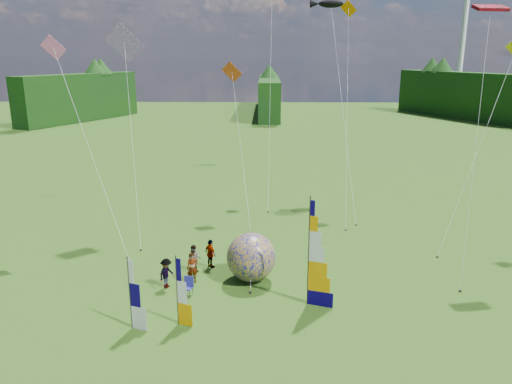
{
  "coord_description": "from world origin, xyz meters",
  "views": [
    {
      "loc": [
        -0.49,
        -19.98,
        12.19
      ],
      "look_at": [
        -1.0,
        4.0,
        5.5
      ],
      "focal_mm": 35.0,
      "sensor_mm": 36.0,
      "label": 1
    }
  ],
  "objects_px": {
    "spectator_c": "(166,273)",
    "kite_whale": "(343,96)",
    "bol_inflatable": "(251,257)",
    "camp_chair": "(187,287)",
    "side_banner_left": "(177,292)",
    "spectator_b": "(194,259)",
    "spectator_d": "(211,254)",
    "side_banner_far": "(130,294)",
    "spectator_a": "(192,268)",
    "feather_banner_main": "(309,254)"
  },
  "relations": [
    {
      "from": "spectator_c",
      "to": "bol_inflatable",
      "type": "bearing_deg",
      "value": -51.29
    },
    {
      "from": "spectator_d",
      "to": "spectator_c",
      "type": "bearing_deg",
      "value": 102.21
    },
    {
      "from": "side_banner_far",
      "to": "camp_chair",
      "type": "distance_m",
      "value": 4.06
    },
    {
      "from": "spectator_c",
      "to": "kite_whale",
      "type": "xyz_separation_m",
      "value": [
        11.41,
        16.21,
        8.06
      ]
    },
    {
      "from": "side_banner_far",
      "to": "bol_inflatable",
      "type": "bearing_deg",
      "value": 64.04
    },
    {
      "from": "feather_banner_main",
      "to": "spectator_a",
      "type": "bearing_deg",
      "value": 176.74
    },
    {
      "from": "side_banner_left",
      "to": "bol_inflatable",
      "type": "relative_size",
      "value": 1.22
    },
    {
      "from": "spectator_a",
      "to": "spectator_b",
      "type": "xyz_separation_m",
      "value": [
        -0.08,
        1.35,
        -0.03
      ]
    },
    {
      "from": "feather_banner_main",
      "to": "spectator_c",
      "type": "distance_m",
      "value": 7.84
    },
    {
      "from": "bol_inflatable",
      "to": "spectator_a",
      "type": "relative_size",
      "value": 1.6
    },
    {
      "from": "spectator_c",
      "to": "camp_chair",
      "type": "bearing_deg",
      "value": -99.44
    },
    {
      "from": "side_banner_far",
      "to": "spectator_d",
      "type": "xyz_separation_m",
      "value": [
        2.88,
        6.81,
        -0.85
      ]
    },
    {
      "from": "side_banner_far",
      "to": "spectator_d",
      "type": "relative_size",
      "value": 1.98
    },
    {
      "from": "bol_inflatable",
      "to": "kite_whale",
      "type": "distance_m",
      "value": 18.3
    },
    {
      "from": "feather_banner_main",
      "to": "side_banner_left",
      "type": "distance_m",
      "value": 6.58
    },
    {
      "from": "side_banner_far",
      "to": "spectator_c",
      "type": "height_order",
      "value": "side_banner_far"
    },
    {
      "from": "bol_inflatable",
      "to": "camp_chair",
      "type": "bearing_deg",
      "value": -149.75
    },
    {
      "from": "side_banner_far",
      "to": "spectator_c",
      "type": "distance_m",
      "value": 4.33
    },
    {
      "from": "spectator_b",
      "to": "camp_chair",
      "type": "height_order",
      "value": "spectator_b"
    },
    {
      "from": "bol_inflatable",
      "to": "kite_whale",
      "type": "height_order",
      "value": "kite_whale"
    },
    {
      "from": "spectator_c",
      "to": "kite_whale",
      "type": "bearing_deg",
      "value": -9.26
    },
    {
      "from": "spectator_b",
      "to": "kite_whale",
      "type": "relative_size",
      "value": 0.09
    },
    {
      "from": "feather_banner_main",
      "to": "spectator_d",
      "type": "distance_m",
      "value": 7.13
    },
    {
      "from": "camp_chair",
      "to": "side_banner_far",
      "type": "bearing_deg",
      "value": -107.37
    },
    {
      "from": "side_banner_left",
      "to": "spectator_b",
      "type": "height_order",
      "value": "side_banner_left"
    },
    {
      "from": "side_banner_far",
      "to": "spectator_c",
      "type": "xyz_separation_m",
      "value": [
        0.8,
        4.16,
        -0.89
      ]
    },
    {
      "from": "feather_banner_main",
      "to": "bol_inflatable",
      "type": "distance_m",
      "value": 4.22
    },
    {
      "from": "spectator_d",
      "to": "camp_chair",
      "type": "bearing_deg",
      "value": 127.01
    },
    {
      "from": "feather_banner_main",
      "to": "side_banner_left",
      "type": "xyz_separation_m",
      "value": [
        -6.15,
        -2.05,
        -1.08
      ]
    },
    {
      "from": "side_banner_far",
      "to": "spectator_b",
      "type": "relative_size",
      "value": 2.09
    },
    {
      "from": "side_banner_far",
      "to": "spectator_a",
      "type": "xyz_separation_m",
      "value": [
        2.1,
        4.82,
        -0.86
      ]
    },
    {
      "from": "feather_banner_main",
      "to": "side_banner_far",
      "type": "height_order",
      "value": "feather_banner_main"
    },
    {
      "from": "spectator_a",
      "to": "spectator_d",
      "type": "height_order",
      "value": "spectator_d"
    },
    {
      "from": "spectator_c",
      "to": "spectator_d",
      "type": "height_order",
      "value": "spectator_d"
    },
    {
      "from": "side_banner_left",
      "to": "spectator_b",
      "type": "relative_size",
      "value": 2.03
    },
    {
      "from": "spectator_c",
      "to": "kite_whale",
      "type": "height_order",
      "value": "kite_whale"
    },
    {
      "from": "side_banner_far",
      "to": "kite_whale",
      "type": "bearing_deg",
      "value": 78.78
    },
    {
      "from": "side_banner_left",
      "to": "spectator_b",
      "type": "distance_m",
      "value": 5.82
    },
    {
      "from": "spectator_a",
      "to": "camp_chair",
      "type": "xyz_separation_m",
      "value": [
        -0.06,
        -1.54,
        -0.36
      ]
    },
    {
      "from": "feather_banner_main",
      "to": "camp_chair",
      "type": "relative_size",
      "value": 5.61
    },
    {
      "from": "side_banner_left",
      "to": "spectator_b",
      "type": "bearing_deg",
      "value": 109.34
    },
    {
      "from": "bol_inflatable",
      "to": "spectator_a",
      "type": "xyz_separation_m",
      "value": [
        -3.21,
        -0.37,
        -0.51
      ]
    },
    {
      "from": "spectator_c",
      "to": "side_banner_far",
      "type": "bearing_deg",
      "value": -165.04
    },
    {
      "from": "bol_inflatable",
      "to": "spectator_d",
      "type": "bearing_deg",
      "value": 146.36
    },
    {
      "from": "feather_banner_main",
      "to": "kite_whale",
      "type": "height_order",
      "value": "kite_whale"
    },
    {
      "from": "spectator_b",
      "to": "kite_whale",
      "type": "bearing_deg",
      "value": 52.6
    },
    {
      "from": "side_banner_far",
      "to": "spectator_c",
      "type": "bearing_deg",
      "value": 98.8
    },
    {
      "from": "side_banner_left",
      "to": "spectator_c",
      "type": "distance_m",
      "value": 4.05
    },
    {
      "from": "side_banner_far",
      "to": "kite_whale",
      "type": "distance_m",
      "value": 24.82
    },
    {
      "from": "spectator_c",
      "to": "spectator_d",
      "type": "xyz_separation_m",
      "value": [
        2.08,
        2.65,
        0.04
      ]
    }
  ]
}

